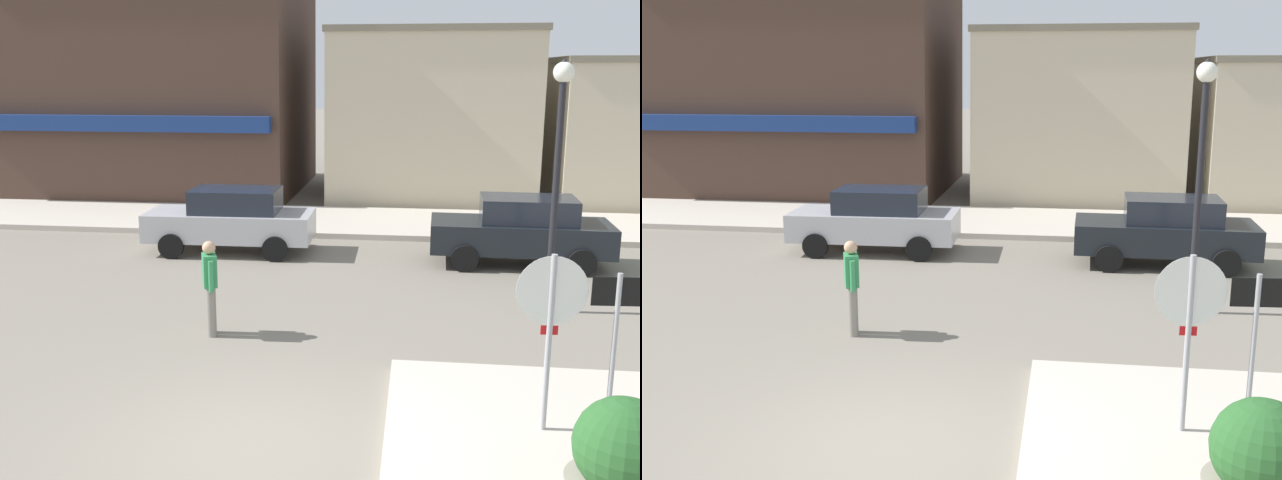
% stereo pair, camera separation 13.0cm
% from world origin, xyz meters
% --- Properties ---
extents(ground_plane, '(160.00, 160.00, 0.00)m').
position_xyz_m(ground_plane, '(0.00, 0.00, 0.00)').
color(ground_plane, gray).
extents(kerb_far, '(80.00, 4.00, 0.15)m').
position_xyz_m(kerb_far, '(0.00, 13.21, 0.07)').
color(kerb_far, beige).
rests_on(kerb_far, ground).
extents(stop_sign, '(0.82, 0.09, 2.30)m').
position_xyz_m(stop_sign, '(3.39, 0.62, 1.52)').
color(stop_sign, '#9E9EA3').
rests_on(stop_sign, ground).
extents(one_way_sign, '(0.60, 0.07, 2.10)m').
position_xyz_m(one_way_sign, '(4.12, 0.64, 1.33)').
color(one_way_sign, '#9E9EA3').
rests_on(one_way_sign, ground).
extents(planter, '(1.10, 1.10, 1.23)m').
position_xyz_m(planter, '(3.91, -0.84, 0.56)').
color(planter, gray).
rests_on(planter, ground).
extents(lamp_post, '(0.36, 0.36, 4.54)m').
position_xyz_m(lamp_post, '(4.25, 5.70, 2.96)').
color(lamp_post, black).
rests_on(lamp_post, ground).
extents(parked_car_nearest, '(4.03, 1.93, 1.56)m').
position_xyz_m(parked_car_nearest, '(-2.64, 9.51, 0.81)').
color(parked_car_nearest, '#B7B7BC').
rests_on(parked_car_nearest, ground).
extents(parked_car_second, '(4.04, 1.96, 1.56)m').
position_xyz_m(parked_car_second, '(4.19, 9.16, 0.81)').
color(parked_car_second, black).
rests_on(parked_car_second, ground).
extents(pedestrian_crossing_near, '(0.34, 0.55, 1.61)m').
position_xyz_m(pedestrian_crossing_near, '(-1.55, 3.70, 0.87)').
color(pedestrian_crossing_near, gray).
rests_on(pedestrian_crossing_near, ground).
extents(building_corner_shop, '(10.87, 8.69, 8.21)m').
position_xyz_m(building_corner_shop, '(-7.78, 19.30, 4.11)').
color(building_corner_shop, '#473328').
rests_on(building_corner_shop, ground).
extents(building_storefront_left_near, '(6.82, 6.47, 5.71)m').
position_xyz_m(building_storefront_left_near, '(2.20, 18.74, 2.86)').
color(building_storefront_left_near, beige).
rests_on(building_storefront_left_near, ground).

